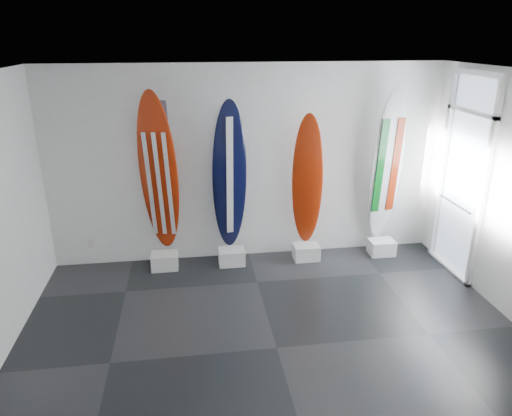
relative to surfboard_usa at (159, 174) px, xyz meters
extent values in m
plane|color=black|center=(1.33, -2.28, -1.47)|extent=(6.00, 6.00, 0.00)
plane|color=white|center=(1.33, -2.28, 1.53)|extent=(6.00, 6.00, 0.00)
plane|color=white|center=(1.33, 0.22, 0.03)|extent=(6.00, 0.00, 6.00)
plane|color=white|center=(1.33, -4.78, 0.03)|extent=(6.00, 0.00, 6.00)
cube|color=white|center=(0.00, -0.10, -1.35)|extent=(0.40, 0.30, 0.24)
ellipsoid|color=#A02308|center=(0.00, 0.00, 0.00)|extent=(0.64, 0.54, 2.46)
cube|color=white|center=(1.03, -0.10, -1.35)|extent=(0.40, 0.30, 0.24)
ellipsoid|color=black|center=(1.03, 0.00, -0.08)|extent=(0.54, 0.28, 2.30)
cube|color=white|center=(2.21, -0.10, -1.35)|extent=(0.40, 0.30, 0.24)
ellipsoid|color=#A02308|center=(2.21, 0.00, -0.19)|extent=(0.50, 0.32, 2.07)
cube|color=white|center=(3.47, -0.10, -1.35)|extent=(0.40, 0.30, 0.24)
ellipsoid|color=silver|center=(3.47, 0.00, -0.01)|extent=(0.59, 0.34, 2.44)
cube|color=silver|center=(-1.12, 0.20, -1.12)|extent=(0.09, 0.02, 0.13)
camera|label=1|loc=(0.45, -6.72, 1.91)|focal=33.19mm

